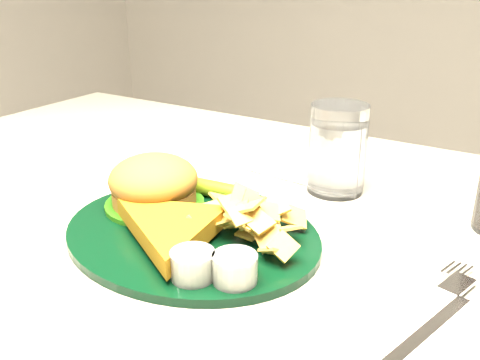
% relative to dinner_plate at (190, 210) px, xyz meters
% --- Properties ---
extents(dinner_plate, '(0.32, 0.27, 0.07)m').
position_rel_dinner_plate_xyz_m(dinner_plate, '(0.00, 0.00, 0.00)').
color(dinner_plate, black).
rests_on(dinner_plate, table).
extents(water_glass, '(0.08, 0.08, 0.12)m').
position_rel_dinner_plate_xyz_m(water_glass, '(0.08, 0.20, 0.02)').
color(water_glass, silver).
rests_on(water_glass, table).
extents(fork_napkin, '(0.16, 0.19, 0.01)m').
position_rel_dinner_plate_xyz_m(fork_napkin, '(0.26, -0.03, -0.03)').
color(fork_napkin, white).
rests_on(fork_napkin, table).
extents(spoon, '(0.05, 0.16, 0.01)m').
position_rel_dinner_plate_xyz_m(spoon, '(-0.15, 0.06, -0.03)').
color(spoon, silver).
rests_on(spoon, table).
extents(wrapped_straw, '(0.19, 0.08, 0.01)m').
position_rel_dinner_plate_xyz_m(wrapped_straw, '(0.02, 0.20, -0.03)').
color(wrapped_straw, silver).
rests_on(wrapped_straw, table).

